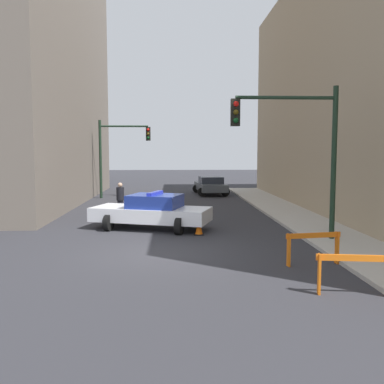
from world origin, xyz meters
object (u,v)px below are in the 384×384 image
(parked_car_near, at_px, (211,185))
(traffic_light_far, at_px, (117,147))
(police_car, at_px, (152,211))
(pedestrian_crossing, at_px, (120,199))
(barrier_mid, at_px, (313,243))
(traffic_cone, at_px, (199,226))
(barrier_front, at_px, (353,268))
(traffic_light_near, at_px, (301,139))

(parked_car_near, bearing_deg, traffic_light_far, -167.37)
(police_car, distance_m, pedestrian_crossing, 3.54)
(police_car, distance_m, barrier_mid, 7.41)
(police_car, bearing_deg, traffic_cone, -107.45)
(police_car, bearing_deg, barrier_front, -132.04)
(parked_car_near, xyz_separation_m, barrier_mid, (1.06, -19.54, -0.06))
(barrier_mid, bearing_deg, barrier_front, -88.96)
(traffic_cone, bearing_deg, police_car, 144.46)
(traffic_light_near, xyz_separation_m, parked_car_near, (-1.54, 16.56, -2.86))
(police_car, relative_size, barrier_mid, 3.17)
(pedestrian_crossing, bearing_deg, police_car, -137.66)
(police_car, xyz_separation_m, parked_car_near, (3.63, 13.80, -0.05))
(traffic_light_far, height_order, traffic_cone, traffic_light_far)
(pedestrian_crossing, bearing_deg, traffic_light_near, -116.13)
(pedestrian_crossing, distance_m, barrier_mid, 10.90)
(pedestrian_crossing, distance_m, barrier_front, 13.05)
(barrier_front, bearing_deg, traffic_light_far, 110.79)
(pedestrian_crossing, bearing_deg, traffic_cone, -127.30)
(barrier_front, bearing_deg, barrier_mid, 91.04)
(traffic_light_near, distance_m, barrier_mid, 4.19)
(parked_car_near, bearing_deg, barrier_front, -91.89)
(barrier_mid, xyz_separation_m, traffic_cone, (-2.87, 4.44, -0.30))
(barrier_front, bearing_deg, police_car, 119.87)
(traffic_light_far, height_order, barrier_front, traffic_light_far)
(barrier_mid, bearing_deg, traffic_light_near, 80.86)
(police_car, relative_size, barrier_front, 3.17)
(police_car, bearing_deg, traffic_light_near, -100.02)
(pedestrian_crossing, relative_size, barrier_mid, 1.04)
(parked_car_near, bearing_deg, traffic_light_near, -89.45)
(traffic_cone, bearing_deg, traffic_light_near, -23.57)
(traffic_light_far, bearing_deg, pedestrian_crossing, -81.93)
(police_car, distance_m, barrier_front, 9.51)
(parked_car_near, xyz_separation_m, traffic_cone, (-1.81, -15.10, -0.36))
(barrier_mid, relative_size, traffic_cone, 2.42)
(pedestrian_crossing, xyz_separation_m, traffic_cone, (3.46, -4.44, -0.54))
(traffic_light_near, height_order, barrier_mid, traffic_light_near)
(parked_car_near, relative_size, barrier_front, 2.79)
(parked_car_near, relative_size, pedestrian_crossing, 2.67)
(police_car, bearing_deg, barrier_mid, -122.65)
(barrier_mid, bearing_deg, parked_car_near, 93.12)
(traffic_light_far, bearing_deg, barrier_front, -69.21)
(barrier_front, bearing_deg, traffic_cone, 112.78)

